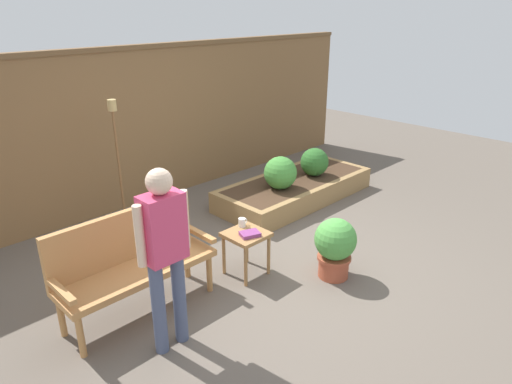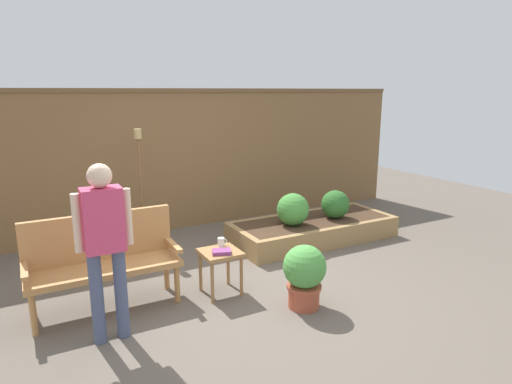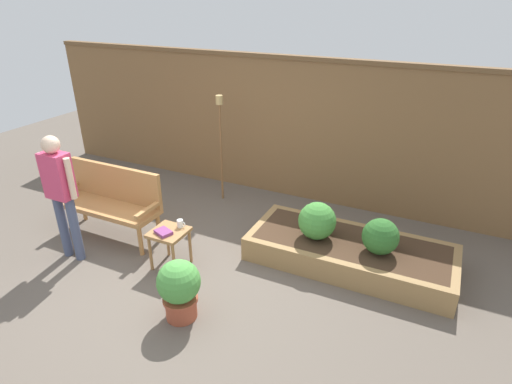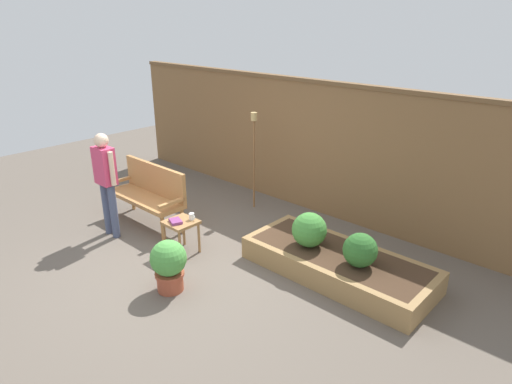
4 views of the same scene
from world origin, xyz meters
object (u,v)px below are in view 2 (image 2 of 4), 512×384
side_table (220,258)px  book_on_table (222,252)px  garden_bench (102,255)px  potted_boxwood (304,273)px  shrub_near_bench (293,209)px  cup_on_table (221,242)px  tiki_torch (140,167)px  person_by_bench (104,238)px  shrub_far_corner (335,204)px

side_table → book_on_table: (-0.02, -0.07, 0.10)m
garden_bench → side_table: 1.18m
potted_boxwood → garden_bench: bearing=150.7°
book_on_table → shrub_near_bench: bearing=53.3°
side_table → shrub_near_bench: size_ratio=1.07×
cup_on_table → tiki_torch: 1.86m
shrub_near_bench → garden_bench: bearing=-167.5°
book_on_table → person_by_bench: bearing=-145.6°
shrub_near_bench → person_by_bench: 3.00m
book_on_table → garden_bench: bearing=-177.9°
cup_on_table → person_by_bench: person_by_bench is taller
side_table → shrub_near_bench: (1.49, 0.89, 0.13)m
person_by_bench → book_on_table: bearing=13.6°
potted_boxwood → person_by_bench: size_ratio=0.42×
garden_bench → potted_boxwood: bearing=-29.3°
garden_bench → cup_on_table: 1.22m
book_on_table → shrub_far_corner: shrub_far_corner is taller
side_table → person_by_bench: person_by_bench is taller
potted_boxwood → tiki_torch: (-0.96, 2.52, 0.77)m
book_on_table → potted_boxwood: bearing=-23.1°
side_table → shrub_near_bench: 1.74m
tiki_torch → person_by_bench: tiki_torch is taller
tiki_torch → shrub_near_bench: bearing=-27.4°
cup_on_table → shrub_far_corner: bearing=19.3°
shrub_near_bench → shrub_far_corner: size_ratio=1.09×
cup_on_table → tiki_torch: (-0.42, 1.71, 0.60)m
shrub_far_corner → tiki_torch: tiki_torch is taller
shrub_far_corner → cup_on_table: bearing=-160.7°
side_table → tiki_torch: size_ratio=0.29×
person_by_bench → cup_on_table: bearing=21.3°
cup_on_table → potted_boxwood: potted_boxwood is taller
tiki_torch → side_table: bearing=-79.2°
garden_bench → book_on_table: (1.12, -0.38, -0.05)m
shrub_near_bench → tiki_torch: tiki_torch is taller
cup_on_table → person_by_bench: size_ratio=0.07×
side_table → shrub_far_corner: shrub_far_corner is taller
cup_on_table → shrub_far_corner: 2.29m
tiki_torch → person_by_bench: bearing=-111.1°
shrub_near_bench → tiki_torch: size_ratio=0.27×
garden_bench → person_by_bench: (-0.07, -0.67, 0.39)m
tiki_torch → person_by_bench: 2.37m
person_by_bench → potted_boxwood: bearing=-9.9°
cup_on_table → potted_boxwood: 0.99m
side_table → potted_boxwood: size_ratio=0.74×
garden_bench → tiki_torch: 1.82m
tiki_torch → person_by_bench: size_ratio=1.05×
book_on_table → shrub_near_bench: (1.51, 0.96, 0.03)m
book_on_table → potted_boxwood: size_ratio=0.30×
potted_boxwood → shrub_near_bench: bearing=60.6°
cup_on_table → potted_boxwood: bearing=-56.5°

